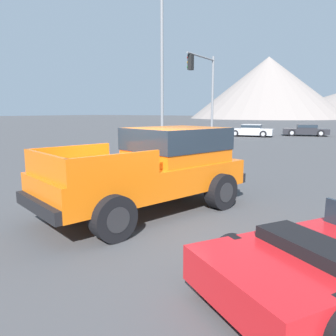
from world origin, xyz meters
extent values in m
plane|color=#424244|center=(0.00, 0.00, 0.00)|extent=(320.00, 320.00, 0.00)
cube|color=orange|center=(-0.14, 0.48, 0.81)|extent=(3.29, 5.29, 0.62)
cube|color=orange|center=(0.14, 1.43, 1.54)|extent=(2.37, 2.60, 0.84)
cube|color=#1E2833|center=(0.14, 1.43, 1.69)|extent=(2.42, 2.65, 0.54)
cube|color=orange|center=(-1.44, -0.58, 1.36)|extent=(0.63, 1.92, 0.48)
cube|color=orange|center=(0.40, -1.11, 1.36)|extent=(0.63, 1.92, 0.48)
cube|color=orange|center=(-0.78, -1.75, 1.36)|extent=(1.86, 0.61, 0.48)
cube|color=black|center=(0.57, 2.90, 0.62)|extent=(1.92, 0.70, 0.24)
cube|color=black|center=(-0.84, -1.93, 0.62)|extent=(1.92, 0.70, 0.24)
cylinder|color=black|center=(-0.70, 2.24, 0.44)|extent=(0.57, 0.93, 0.87)
cylinder|color=#232326|center=(-0.70, 2.24, 0.44)|extent=(0.48, 0.56, 0.48)
cylinder|color=black|center=(1.28, 1.67, 0.44)|extent=(0.57, 0.93, 0.87)
cylinder|color=#232326|center=(1.28, 1.67, 0.44)|extent=(0.48, 0.56, 0.48)
cylinder|color=black|center=(-1.55, -0.70, 0.44)|extent=(0.57, 0.93, 0.87)
cylinder|color=#232326|center=(-1.55, -0.70, 0.44)|extent=(0.48, 0.56, 0.48)
cylinder|color=black|center=(0.43, -1.27, 0.44)|extent=(0.57, 0.93, 0.87)
cylinder|color=#232326|center=(0.43, -1.27, 0.44)|extent=(0.48, 0.56, 0.48)
cube|color=black|center=(3.82, -1.44, 0.73)|extent=(1.51, 1.24, 0.16)
cylinder|color=black|center=(2.81, -1.45, 0.33)|extent=(0.53, 0.67, 0.65)
cylinder|color=#9E9EA3|center=(2.81, -1.45, 0.33)|extent=(0.39, 0.43, 0.36)
cube|color=#B7BABF|center=(-5.79, 25.09, 0.45)|extent=(4.39, 2.55, 0.56)
cube|color=#B7BABF|center=(-5.69, 25.11, 0.93)|extent=(1.99, 1.90, 0.41)
cube|color=#1E2833|center=(-5.69, 25.11, 0.98)|extent=(2.04, 1.94, 0.25)
cylinder|color=black|center=(-6.89, 24.00, 0.31)|extent=(0.66, 0.33, 0.63)
cylinder|color=#9E9EA3|center=(-6.89, 24.00, 0.31)|extent=(0.38, 0.29, 0.34)
cylinder|color=black|center=(-7.21, 25.73, 0.31)|extent=(0.66, 0.33, 0.63)
cylinder|color=#9E9EA3|center=(-7.21, 25.73, 0.31)|extent=(0.38, 0.29, 0.34)
cylinder|color=black|center=(-4.38, 24.46, 0.31)|extent=(0.66, 0.33, 0.63)
cylinder|color=#9E9EA3|center=(-4.38, 24.46, 0.31)|extent=(0.38, 0.29, 0.34)
cylinder|color=black|center=(-4.70, 26.19, 0.31)|extent=(0.66, 0.33, 0.63)
cylinder|color=#9E9EA3|center=(-4.70, 26.19, 0.31)|extent=(0.38, 0.29, 0.34)
cube|color=#232328|center=(-1.50, 28.70, 0.44)|extent=(4.46, 2.81, 0.52)
cube|color=#232328|center=(-1.40, 28.73, 0.91)|extent=(2.09, 1.97, 0.41)
cube|color=#1E2833|center=(-1.40, 28.73, 0.96)|extent=(2.13, 2.02, 0.25)
cylinder|color=black|center=(-2.51, 27.54, 0.32)|extent=(0.68, 0.38, 0.65)
cylinder|color=#9E9EA3|center=(-2.51, 27.54, 0.32)|extent=(0.40, 0.32, 0.36)
cylinder|color=black|center=(-2.96, 29.19, 0.32)|extent=(0.68, 0.38, 0.65)
cylinder|color=#9E9EA3|center=(-2.96, 29.19, 0.32)|extent=(0.40, 0.32, 0.36)
cylinder|color=black|center=(-0.04, 28.21, 0.32)|extent=(0.68, 0.38, 0.65)
cylinder|color=#9E9EA3|center=(-0.04, 28.21, 0.32)|extent=(0.40, 0.32, 0.36)
cylinder|color=black|center=(-0.49, 29.86, 0.32)|extent=(0.68, 0.38, 0.65)
cylinder|color=#9E9EA3|center=(-0.49, 29.86, 0.32)|extent=(0.40, 0.32, 0.36)
cylinder|color=slate|center=(-5.32, 15.33, 2.99)|extent=(0.16, 0.16, 5.99)
cylinder|color=slate|center=(-5.32, 13.53, 5.74)|extent=(0.11, 3.59, 0.11)
cube|color=black|center=(-5.32, 12.17, 5.24)|extent=(0.26, 0.34, 0.90)
sphere|color=red|center=(-5.47, 12.17, 5.51)|extent=(0.20, 0.20, 0.20)
sphere|color=orange|center=(-5.47, 12.17, 5.24)|extent=(0.20, 0.20, 0.20)
sphere|color=green|center=(-5.47, 12.17, 4.97)|extent=(0.20, 0.20, 0.20)
cylinder|color=slate|center=(-4.05, 7.15, 3.98)|extent=(0.14, 0.14, 7.96)
cone|color=gray|center=(-28.47, 109.90, 10.32)|extent=(52.60, 52.60, 20.64)
camera|label=1|loc=(4.35, -5.58, 2.36)|focal=35.00mm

